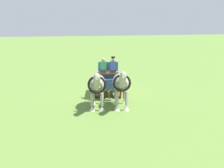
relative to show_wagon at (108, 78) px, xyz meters
name	(u,v)px	position (x,y,z in m)	size (l,w,h in m)	color
ground_plane	(108,94)	(-0.18, 0.06, -1.11)	(220.00, 220.00, 0.00)	olive
show_wagon	(108,78)	(0.00, 0.00, 0.00)	(5.34, 2.50, 2.62)	#2D4C7A
draft_horse_near	(121,83)	(3.40, -0.44, 0.26)	(3.03, 1.52, 2.24)	#9E998E
draft_horse_off	(97,85)	(2.99, -1.67, 0.20)	(3.15, 1.58, 2.17)	#9E998E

